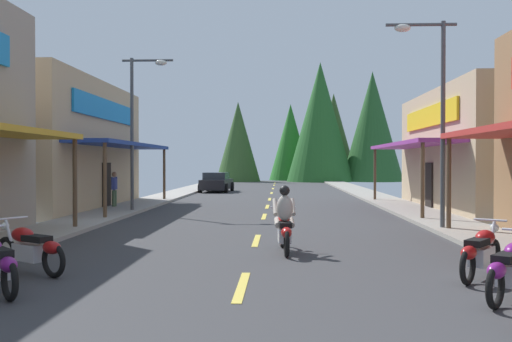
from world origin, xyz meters
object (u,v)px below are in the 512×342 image
(streetlamp_right, at_px, (432,95))
(pedestrian_waiting, at_px, (114,187))
(streetlamp_left, at_px, (139,113))
(parked_car_curbside, at_px, (217,182))
(motorcycle_parked_left_2, at_px, (30,248))
(motorcycle_parked_right_2, at_px, (511,268))
(rider_cruising_lead, at_px, (284,225))
(motorcycle_parked_right_3, at_px, (481,252))

(streetlamp_right, relative_size, pedestrian_waiting, 3.81)
(streetlamp_left, relative_size, parked_car_curbside, 1.47)
(parked_car_curbside, bearing_deg, streetlamp_right, -155.29)
(motorcycle_parked_left_2, distance_m, parked_car_curbside, 30.75)
(streetlamp_left, distance_m, motorcycle_parked_right_2, 18.16)
(motorcycle_parked_right_2, bearing_deg, motorcycle_parked_left_2, 115.93)
(motorcycle_parked_left_2, bearing_deg, parked_car_curbside, -57.64)
(pedestrian_waiting, distance_m, parked_car_curbside, 15.91)
(parked_car_curbside, bearing_deg, streetlamp_left, 179.02)
(parked_car_curbside, bearing_deg, rider_cruising_lead, -167.18)
(motorcycle_parked_left_2, bearing_deg, rider_cruising_lead, -117.69)
(motorcycle_parked_left_2, bearing_deg, motorcycle_parked_right_2, -159.57)
(motorcycle_parked_right_2, relative_size, parked_car_curbside, 0.40)
(motorcycle_parked_right_2, bearing_deg, streetlamp_right, 30.86)
(rider_cruising_lead, bearing_deg, parked_car_curbside, 6.11)
(rider_cruising_lead, distance_m, pedestrian_waiting, 14.52)
(motorcycle_parked_left_2, relative_size, rider_cruising_lead, 0.87)
(streetlamp_left, height_order, motorcycle_parked_left_2, streetlamp_left)
(streetlamp_left, height_order, motorcycle_parked_right_3, streetlamp_left)
(streetlamp_right, height_order, pedestrian_waiting, streetlamp_right)
(streetlamp_left, xyz_separation_m, streetlamp_right, (10.55, -6.11, -0.04))
(motorcycle_parked_right_2, relative_size, motorcycle_parked_left_2, 0.94)
(parked_car_curbside, bearing_deg, motorcycle_parked_right_3, -161.80)
(motorcycle_parked_right_2, xyz_separation_m, motorcycle_parked_left_2, (-8.22, 1.76, 0.00))
(rider_cruising_lead, distance_m, parked_car_curbside, 28.40)
(streetlamp_right, distance_m, motorcycle_parked_right_2, 9.76)
(motorcycle_parked_right_2, bearing_deg, rider_cruising_lead, 75.10)
(streetlamp_left, relative_size, motorcycle_parked_right_2, 3.70)
(motorcycle_parked_right_3, relative_size, parked_car_curbside, 0.41)
(streetlamp_right, xyz_separation_m, pedestrian_waiting, (-12.15, 7.89, -3.18))
(motorcycle_parked_right_2, bearing_deg, streetlamp_left, 70.01)
(parked_car_curbside, bearing_deg, motorcycle_parked_left_2, -176.92)
(streetlamp_left, height_order, rider_cruising_lead, streetlamp_left)
(motorcycle_parked_right_2, height_order, rider_cruising_lead, rider_cruising_lead)
(streetlamp_right, xyz_separation_m, motorcycle_parked_right_3, (-1.01, -7.32, -3.67))
(streetlamp_right, bearing_deg, pedestrian_waiting, 146.99)
(motorcycle_parked_right_2, distance_m, rider_cruising_lead, 5.66)
(pedestrian_waiting, relative_size, parked_car_curbside, 0.38)
(motorcycle_parked_right_3, distance_m, rider_cruising_lead, 4.54)
(streetlamp_left, height_order, motorcycle_parked_right_2, streetlamp_left)
(rider_cruising_lead, relative_size, parked_car_curbside, 0.49)
(rider_cruising_lead, bearing_deg, motorcycle_parked_left_2, 116.33)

